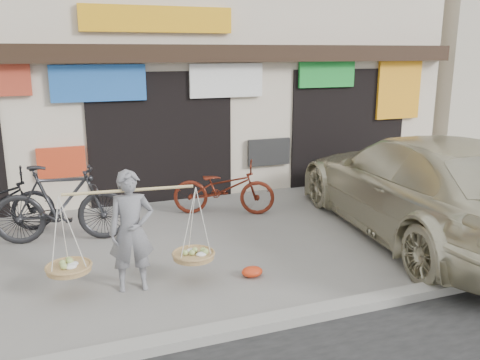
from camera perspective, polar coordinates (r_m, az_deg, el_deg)
name	(u,v)px	position (r m, az deg, el deg)	size (l,w,h in m)	color
ground	(215,262)	(7.78, -2.85, -9.17)	(70.00, 70.00, 0.00)	gray
kerb	(268,322)	(6.08, 3.20, -15.67)	(70.00, 0.25, 0.12)	gray
shophouse_block	(134,37)	(13.40, -11.87, 15.48)	(14.00, 6.32, 7.00)	beige
street_vendor	(132,236)	(6.83, -12.06, -6.15)	(2.18, 0.72, 1.62)	slate
bike_1	(61,204)	(8.86, -19.46, -2.53)	(0.62, 2.19, 1.32)	#232326
bike_2	(224,188)	(9.85, -1.83, -0.91)	(0.69, 1.97, 1.03)	#5B1C0F
suv	(423,186)	(9.15, 19.81, -0.62)	(3.19, 6.30, 1.75)	beige
red_bag	(252,272)	(7.28, 1.36, -10.25)	(0.31, 0.25, 0.14)	red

